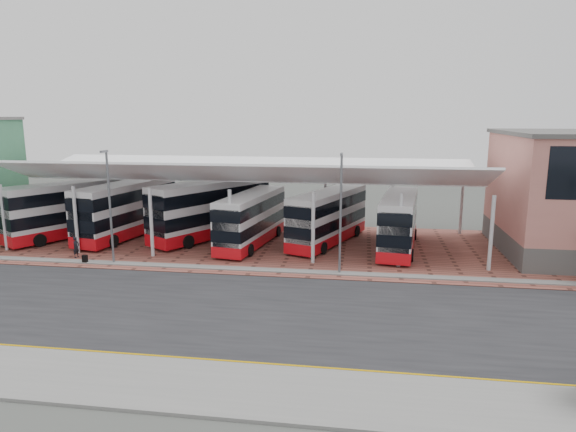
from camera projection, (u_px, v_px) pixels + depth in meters
name	position (u px, v px, depth m)	size (l,w,h in m)	color
ground	(297.00, 307.00, 28.35)	(140.00, 140.00, 0.00)	#3C3F3B
road	(295.00, 314.00, 27.38)	(120.00, 14.00, 0.02)	black
forecourt	(344.00, 248.00, 40.66)	(72.00, 16.00, 0.06)	brown
sidewalk	(267.00, 392.00, 19.61)	(120.00, 4.00, 0.14)	slate
north_kerb	(309.00, 272.00, 34.35)	(120.00, 0.80, 0.14)	slate
yellow_line_near	(276.00, 368.00, 21.56)	(120.00, 0.12, 0.01)	#BC8B00
yellow_line_far	(277.00, 364.00, 21.85)	(120.00, 0.12, 0.01)	#BC8B00
canopy	(247.00, 173.00, 41.59)	(37.00, 11.63, 7.07)	silver
lamp_west	(110.00, 204.00, 35.60)	(0.16, 0.90, 8.07)	slate
lamp_east	(341.00, 210.00, 33.29)	(0.16, 0.90, 8.07)	slate
bus_0	(72.00, 209.00, 44.10)	(8.04, 11.23, 4.72)	silver
bus_1	(127.00, 210.00, 44.03)	(4.75, 11.62, 4.67)	silver
bus_2	(211.00, 210.00, 43.66)	(8.36, 11.50, 4.85)	silver
bus_3	(251.00, 220.00, 41.20)	(3.90, 10.40, 4.18)	silver
bus_4	(328.00, 217.00, 41.76)	(5.99, 10.58, 4.29)	silver
bus_5	(399.00, 223.00, 39.88)	(3.66, 10.58, 4.27)	silver
pedestrian	(76.00, 247.00, 37.76)	(0.57, 0.37, 1.57)	black
suitcase	(85.00, 259.00, 36.41)	(0.34, 0.25, 0.59)	black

